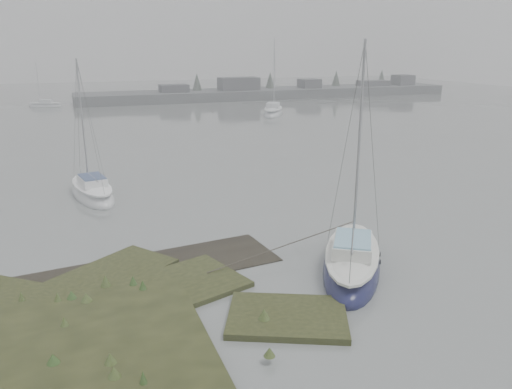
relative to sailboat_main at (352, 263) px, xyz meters
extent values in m
plane|color=slate|center=(-4.09, 28.18, -0.27)|extent=(160.00, 160.00, 0.00)
cube|color=#4C4F51|center=(21.91, 60.18, 0.33)|extent=(60.00, 8.00, 1.60)
cube|color=#424247|center=(5.91, 59.18, 1.13)|extent=(4.00, 3.00, 2.20)
cube|color=#424247|center=(15.91, 59.18, 1.53)|extent=(6.00, 3.00, 3.00)
cube|color=#424247|center=(27.91, 59.18, 1.28)|extent=(3.00, 3.00, 2.50)
cube|color=#424247|center=(39.91, 59.18, 1.03)|extent=(5.00, 3.00, 2.00)
cube|color=#424247|center=(45.91, 59.18, 1.43)|extent=(3.00, 3.00, 2.80)
cone|color=#384238|center=(9.91, 61.18, 1.93)|extent=(2.00, 2.00, 3.50)
cone|color=#384238|center=(21.91, 61.18, 1.93)|extent=(2.00, 2.00, 3.50)
cone|color=#384238|center=(33.91, 61.18, 1.93)|extent=(2.00, 2.00, 3.50)
cone|color=#384238|center=(42.91, 61.18, 1.93)|extent=(2.00, 2.00, 3.50)
ellipsoid|color=#13153A|center=(0.01, 0.01, -0.16)|extent=(5.07, 6.26, 1.50)
ellipsoid|color=silver|center=(0.01, 0.01, 0.43)|extent=(4.30, 5.38, 0.42)
cube|color=silver|center=(-0.14, -0.21, 0.80)|extent=(2.26, 2.49, 0.44)
cube|color=#7CADC6|center=(-0.14, -0.21, 1.05)|extent=(2.09, 2.29, 0.07)
cylinder|color=#939399|center=(0.44, 0.67, 4.26)|extent=(0.10, 0.10, 7.04)
cylinder|color=#939399|center=(-0.23, -0.36, 1.05)|extent=(1.42, 2.10, 0.08)
ellipsoid|color=silver|center=(-8.24, 13.00, -0.17)|extent=(2.81, 5.77, 1.34)
ellipsoid|color=white|center=(-8.24, 13.00, 0.36)|extent=(2.32, 5.00, 0.38)
cube|color=white|center=(-8.20, 12.77, 0.69)|extent=(1.51, 2.08, 0.39)
cube|color=navy|center=(-8.20, 12.77, 0.92)|extent=(1.41, 1.91, 0.06)
cylinder|color=#939399|center=(-8.37, 13.70, 3.80)|extent=(0.09, 0.09, 6.32)
cylinder|color=#939399|center=(-8.17, 12.61, 0.92)|extent=(0.48, 2.19, 0.07)
ellipsoid|color=silver|center=(13.87, 40.63, -0.16)|extent=(5.07, 6.91, 1.62)
ellipsoid|color=white|center=(13.87, 40.63, 0.49)|extent=(4.28, 5.95, 0.46)
cube|color=white|center=(13.74, 40.38, 0.89)|extent=(2.34, 2.69, 0.48)
cube|color=silver|center=(13.74, 40.38, 1.16)|extent=(2.16, 2.47, 0.08)
cylinder|color=#939399|center=(14.28, 41.38, 4.63)|extent=(0.10, 0.10, 7.61)
cylinder|color=#939399|center=(13.65, 40.21, 1.16)|extent=(1.33, 2.39, 0.09)
ellipsoid|color=silver|center=(-11.67, 58.78, -0.19)|extent=(4.72, 3.01, 1.09)
ellipsoid|color=white|center=(-11.67, 58.78, 0.24)|extent=(4.08, 2.53, 0.31)
cube|color=white|center=(-11.49, 58.71, 0.51)|extent=(1.79, 1.46, 0.32)
cube|color=silver|center=(-11.49, 58.71, 0.69)|extent=(1.64, 1.35, 0.05)
cylinder|color=#939399|center=(-12.21, 58.99, 3.04)|extent=(0.07, 0.07, 5.13)
cylinder|color=#939399|center=(-11.37, 58.66, 0.69)|extent=(1.69, 0.71, 0.06)
camera|label=1|loc=(-9.13, -14.29, 7.53)|focal=35.00mm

